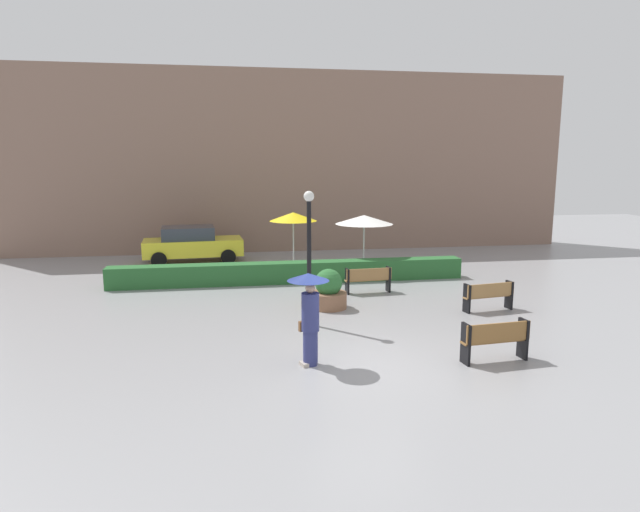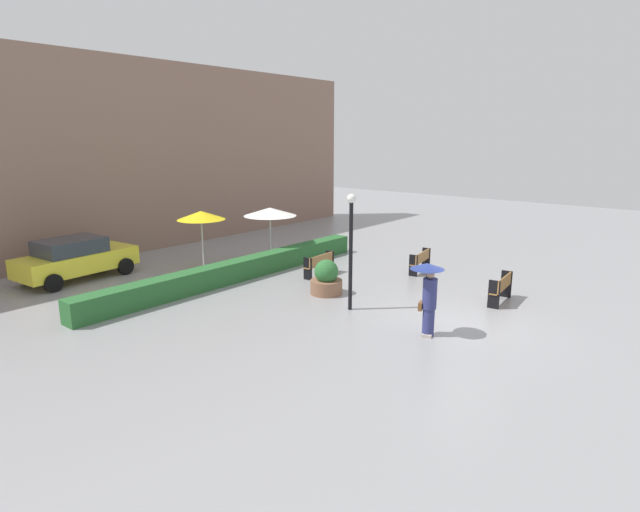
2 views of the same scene
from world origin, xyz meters
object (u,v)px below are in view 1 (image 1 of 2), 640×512
(pedestrian_with_umbrella, at_px, (309,308))
(patio_umbrella_yellow, at_px, (293,217))
(patio_umbrella_white, at_px, (364,220))
(bench_near_right, at_px, (496,338))
(bench_back_row, at_px, (368,278))
(planter_pot, at_px, (329,291))
(bench_far_right, at_px, (489,294))
(parked_car, at_px, (192,244))
(lamp_post, at_px, (309,243))

(pedestrian_with_umbrella, height_order, patio_umbrella_yellow, patio_umbrella_yellow)
(patio_umbrella_yellow, height_order, patio_umbrella_white, patio_umbrella_yellow)
(bench_near_right, distance_m, bench_back_row, 6.71)
(planter_pot, relative_size, patio_umbrella_yellow, 0.51)
(pedestrian_with_umbrella, bearing_deg, planter_pot, 74.69)
(bench_back_row, relative_size, planter_pot, 1.32)
(planter_pot, xyz_separation_m, patio_umbrella_white, (2.29, 4.92, 1.61))
(bench_back_row, distance_m, pedestrian_with_umbrella, 6.77)
(patio_umbrella_white, bearing_deg, bench_back_row, -101.17)
(bench_far_right, relative_size, pedestrian_with_umbrella, 0.80)
(bench_near_right, relative_size, parked_car, 0.36)
(bench_far_right, height_order, patio_umbrella_yellow, patio_umbrella_yellow)
(patio_umbrella_yellow, xyz_separation_m, parked_car, (-4.20, 2.18, -1.32))
(pedestrian_with_umbrella, height_order, parked_car, pedestrian_with_umbrella)
(lamp_post, bearing_deg, parked_car, 110.48)
(planter_pot, xyz_separation_m, lamp_post, (-0.81, -1.60, 1.72))
(pedestrian_with_umbrella, bearing_deg, patio_umbrella_yellow, 85.29)
(planter_pot, bearing_deg, bench_near_right, -60.40)
(bench_back_row, distance_m, patio_umbrella_yellow, 5.24)
(bench_near_right, height_order, parked_car, parked_car)
(planter_pot, height_order, patio_umbrella_white, patio_umbrella_white)
(bench_near_right, height_order, patio_umbrella_yellow, patio_umbrella_yellow)
(pedestrian_with_umbrella, xyz_separation_m, patio_umbrella_yellow, (0.88, 10.66, 0.88))
(planter_pot, bearing_deg, patio_umbrella_white, 65.04)
(lamp_post, relative_size, patio_umbrella_white, 1.57)
(patio_umbrella_white, bearing_deg, planter_pot, -114.96)
(bench_near_right, xyz_separation_m, pedestrian_with_umbrella, (-4.04, 0.51, 0.73))
(patio_umbrella_white, distance_m, parked_car, 7.77)
(bench_near_right, relative_size, bench_back_row, 0.99)
(bench_far_right, distance_m, planter_pot, 4.72)
(bench_back_row, xyz_separation_m, patio_umbrella_yellow, (-1.98, 4.57, 1.64))
(bench_back_row, bearing_deg, parked_car, 132.52)
(lamp_post, bearing_deg, bench_back_row, 52.83)
(bench_far_right, height_order, pedestrian_with_umbrella, pedestrian_with_umbrella)
(lamp_post, xyz_separation_m, parked_car, (-3.73, 9.98, -1.41))
(bench_back_row, bearing_deg, lamp_post, -127.17)
(parked_car, bearing_deg, planter_pot, -61.55)
(bench_near_right, bearing_deg, patio_umbrella_white, 93.06)
(patio_umbrella_yellow, distance_m, patio_umbrella_white, 2.93)
(bench_near_right, height_order, planter_pot, planter_pot)
(bench_far_right, bearing_deg, patio_umbrella_white, 110.96)
(parked_car, bearing_deg, patio_umbrella_white, -26.85)
(bench_far_right, distance_m, patio_umbrella_white, 6.63)
(bench_back_row, relative_size, parked_car, 0.36)
(bench_far_right, bearing_deg, lamp_post, -174.58)
(bench_near_right, xyz_separation_m, patio_umbrella_white, (-0.53, 9.89, 1.58))
(bench_far_right, xyz_separation_m, bench_near_right, (-1.77, -3.88, 0.03))
(planter_pot, bearing_deg, patio_umbrella_yellow, 93.15)
(bench_far_right, height_order, planter_pot, planter_pot)
(bench_back_row, xyz_separation_m, parked_car, (-6.18, 6.74, 0.32))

